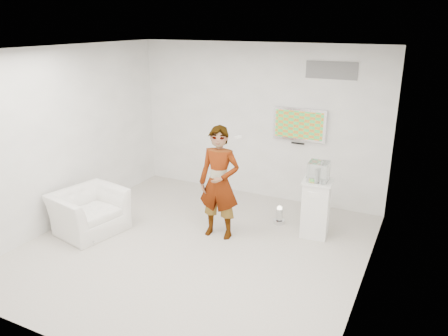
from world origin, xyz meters
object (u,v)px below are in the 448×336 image
at_px(tv, 300,124).
at_px(floor_uplight, 279,215).
at_px(person, 219,183).
at_px(pedestal, 316,208).
at_px(armchair, 89,211).

distance_m(tv, floor_uplight, 1.74).
distance_m(person, floor_uplight, 1.36).
bearing_deg(pedestal, person, -153.30).
bearing_deg(tv, armchair, -135.00).
bearing_deg(pedestal, armchair, -155.94).
relative_size(person, pedestal, 1.93).
bearing_deg(floor_uplight, armchair, -148.68).
bearing_deg(person, pedestal, 21.58).
relative_size(tv, person, 0.54).
height_order(person, floor_uplight, person).
height_order(armchair, pedestal, pedestal).
distance_m(tv, pedestal, 1.75).
relative_size(tv, floor_uplight, 3.22).
height_order(person, armchair, person).
bearing_deg(armchair, tv, -32.63).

